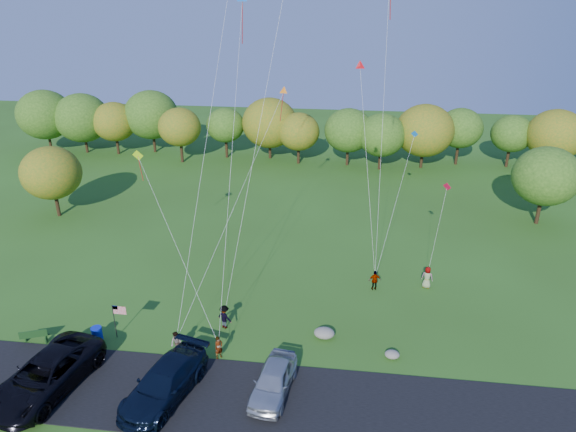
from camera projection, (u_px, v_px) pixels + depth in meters
The scene contains 16 objects.
ground at pixel (240, 351), 31.59m from camera, with size 140.00×140.00×0.00m, color #2B5217.
asphalt_lane at pixel (224, 397), 27.96m from camera, with size 44.00×6.00×0.06m, color black.
treeline at pixel (296, 130), 62.28m from camera, with size 76.53×27.61×8.21m.
minivan_dark at pixel (46, 375), 28.12m from camera, with size 3.22×6.98×1.94m, color black.
minivan_navy at pixel (165, 383), 27.66m from camera, with size 2.52×6.19×1.80m, color black.
minivan_silver at pixel (273, 380), 27.97m from camera, with size 1.89×4.71×1.60m, color #B0B4BC.
flyer_a at pixel (219, 348), 30.69m from camera, with size 0.56×0.37×1.53m, color #4C4C59.
flyer_b at pixel (176, 344), 30.97m from camera, with size 0.77×0.60×1.59m, color #4C4C59.
flyer_c at pixel (225, 317), 33.44m from camera, with size 1.07×0.62×1.66m, color #4C4C59.
flyer_d at pixel (375, 280), 37.73m from camera, with size 0.91×0.38×1.56m, color #4C4C59.
flyer_e at pixel (427, 277), 37.98m from camera, with size 0.83×0.54×1.71m, color #4C4C59.
park_bench at pixel (34, 336), 32.17m from camera, with size 1.59×0.84×0.91m.
trash_barrel at pixel (97, 334), 32.32m from camera, with size 0.66×0.66×0.99m, color #0C22BA.
flag_assembly at pixel (117, 314), 32.09m from camera, with size 0.89×0.58×2.41m.
boulder_near at pixel (324, 333), 32.69m from camera, with size 1.32×1.03×0.66m, color gray.
boulder_far at pixel (392, 354), 30.92m from camera, with size 0.89×0.74×0.46m, color slate.
Camera 1 is at (6.17, -24.93, 20.41)m, focal length 32.00 mm.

